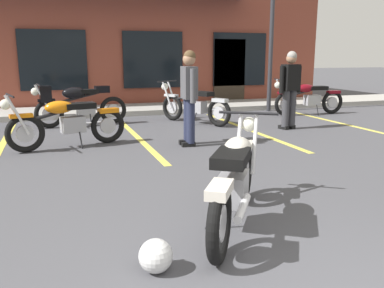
{
  "coord_description": "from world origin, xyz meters",
  "views": [
    {
      "loc": [
        -1.52,
        -1.26,
        1.59
      ],
      "look_at": [
        0.01,
        3.28,
        0.55
      ],
      "focal_mm": 38.37,
      "sensor_mm": 36.0,
      "label": 1
    }
  ],
  "objects_px": {
    "helmet_on_pavement": "(156,256)",
    "person_by_back_row": "(290,85)",
    "motorcycle_red_sportbike": "(76,103)",
    "motorcycle_blue_standard": "(309,98)",
    "person_in_black_shirt": "(189,92)",
    "motorcycle_black_cruiser": "(194,104)",
    "motorcycle_green_cafe_racer": "(67,121)",
    "motorcycle_foreground_classic": "(235,178)"
  },
  "relations": [
    {
      "from": "motorcycle_foreground_classic",
      "to": "person_in_black_shirt",
      "type": "relative_size",
      "value": 1.1
    },
    {
      "from": "motorcycle_green_cafe_racer",
      "to": "motorcycle_blue_standard",
      "type": "bearing_deg",
      "value": 18.51
    },
    {
      "from": "motorcycle_foreground_classic",
      "to": "person_in_black_shirt",
      "type": "bearing_deg",
      "value": 78.69
    },
    {
      "from": "motorcycle_red_sportbike",
      "to": "motorcycle_green_cafe_racer",
      "type": "xyz_separation_m",
      "value": [
        -0.29,
        -2.24,
        -0.07
      ]
    },
    {
      "from": "motorcycle_black_cruiser",
      "to": "motorcycle_green_cafe_racer",
      "type": "distance_m",
      "value": 3.44
    },
    {
      "from": "person_by_back_row",
      "to": "motorcycle_blue_standard",
      "type": "bearing_deg",
      "value": 45.92
    },
    {
      "from": "motorcycle_red_sportbike",
      "to": "person_by_back_row",
      "type": "xyz_separation_m",
      "value": [
        4.36,
        -1.87,
        0.42
      ]
    },
    {
      "from": "helmet_on_pavement",
      "to": "person_in_black_shirt",
      "type": "bearing_deg",
      "value": 68.49
    },
    {
      "from": "motorcycle_green_cafe_racer",
      "to": "person_in_black_shirt",
      "type": "xyz_separation_m",
      "value": [
        2.07,
        -0.51,
        0.49
      ]
    },
    {
      "from": "helmet_on_pavement",
      "to": "person_by_back_row",
      "type": "bearing_deg",
      "value": 49.91
    },
    {
      "from": "motorcycle_foreground_classic",
      "to": "helmet_on_pavement",
      "type": "distance_m",
      "value": 1.16
    },
    {
      "from": "motorcycle_green_cafe_racer",
      "to": "person_by_back_row",
      "type": "bearing_deg",
      "value": 4.57
    },
    {
      "from": "motorcycle_red_sportbike",
      "to": "helmet_on_pavement",
      "type": "xyz_separation_m",
      "value": [
        0.16,
        -6.87,
        -0.4
      ]
    },
    {
      "from": "motorcycle_red_sportbike",
      "to": "motorcycle_green_cafe_racer",
      "type": "relative_size",
      "value": 1.01
    },
    {
      "from": "motorcycle_black_cruiser",
      "to": "motorcycle_blue_standard",
      "type": "height_order",
      "value": "same"
    },
    {
      "from": "motorcycle_black_cruiser",
      "to": "motorcycle_green_cafe_racer",
      "type": "relative_size",
      "value": 0.9
    },
    {
      "from": "motorcycle_green_cafe_racer",
      "to": "helmet_on_pavement",
      "type": "bearing_deg",
      "value": -84.44
    },
    {
      "from": "motorcycle_black_cruiser",
      "to": "motorcycle_blue_standard",
      "type": "xyz_separation_m",
      "value": [
        3.41,
        0.35,
        0.0
      ]
    },
    {
      "from": "motorcycle_black_cruiser",
      "to": "person_by_back_row",
      "type": "distance_m",
      "value": 2.26
    },
    {
      "from": "motorcycle_red_sportbike",
      "to": "motorcycle_blue_standard",
      "type": "height_order",
      "value": "same"
    },
    {
      "from": "motorcycle_green_cafe_racer",
      "to": "person_by_back_row",
      "type": "height_order",
      "value": "person_by_back_row"
    },
    {
      "from": "person_in_black_shirt",
      "to": "motorcycle_blue_standard",
      "type": "bearing_deg",
      "value": 31.62
    },
    {
      "from": "person_in_black_shirt",
      "to": "motorcycle_green_cafe_racer",
      "type": "bearing_deg",
      "value": 166.18
    },
    {
      "from": "person_in_black_shirt",
      "to": "person_by_back_row",
      "type": "distance_m",
      "value": 2.73
    },
    {
      "from": "helmet_on_pavement",
      "to": "motorcycle_blue_standard",
      "type": "bearing_deg",
      "value": 48.83
    },
    {
      "from": "motorcycle_red_sportbike",
      "to": "motorcycle_black_cruiser",
      "type": "bearing_deg",
      "value": -10.08
    },
    {
      "from": "motorcycle_red_sportbike",
      "to": "person_in_black_shirt",
      "type": "height_order",
      "value": "person_in_black_shirt"
    },
    {
      "from": "motorcycle_red_sportbike",
      "to": "helmet_on_pavement",
      "type": "bearing_deg",
      "value": -88.69
    },
    {
      "from": "motorcycle_red_sportbike",
      "to": "person_in_black_shirt",
      "type": "relative_size",
      "value": 1.26
    },
    {
      "from": "motorcycle_black_cruiser",
      "to": "motorcycle_foreground_classic",
      "type": "bearing_deg",
      "value": -105.25
    },
    {
      "from": "person_in_black_shirt",
      "to": "helmet_on_pavement",
      "type": "distance_m",
      "value": 4.5
    },
    {
      "from": "motorcycle_foreground_classic",
      "to": "motorcycle_black_cruiser",
      "type": "bearing_deg",
      "value": 74.75
    },
    {
      "from": "motorcycle_black_cruiser",
      "to": "person_in_black_shirt",
      "type": "relative_size",
      "value": 1.12
    },
    {
      "from": "motorcycle_blue_standard",
      "to": "motorcycle_foreground_classic",
      "type": "bearing_deg",
      "value": -129.08
    },
    {
      "from": "person_in_black_shirt",
      "to": "person_by_back_row",
      "type": "xyz_separation_m",
      "value": [
        2.58,
        0.88,
        0.0
      ]
    },
    {
      "from": "motorcycle_blue_standard",
      "to": "person_in_black_shirt",
      "type": "xyz_separation_m",
      "value": [
        -4.28,
        -2.64,
        0.49
      ]
    },
    {
      "from": "person_in_black_shirt",
      "to": "motorcycle_red_sportbike",
      "type": "bearing_deg",
      "value": 122.86
    },
    {
      "from": "motorcycle_red_sportbike",
      "to": "motorcycle_blue_standard",
      "type": "relative_size",
      "value": 1.0
    },
    {
      "from": "motorcycle_black_cruiser",
      "to": "helmet_on_pavement",
      "type": "height_order",
      "value": "motorcycle_black_cruiser"
    },
    {
      "from": "person_by_back_row",
      "to": "motorcycle_green_cafe_racer",
      "type": "bearing_deg",
      "value": -175.43
    },
    {
      "from": "motorcycle_red_sportbike",
      "to": "person_by_back_row",
      "type": "bearing_deg",
      "value": -23.23
    },
    {
      "from": "motorcycle_foreground_classic",
      "to": "helmet_on_pavement",
      "type": "bearing_deg",
      "value": -146.29
    }
  ]
}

